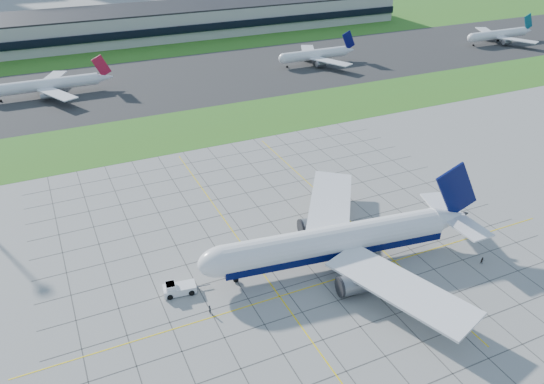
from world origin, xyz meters
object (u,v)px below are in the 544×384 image
object	(u,v)px
pushback_tug	(178,288)
distant_jet_1	(48,85)
distant_jet_2	(316,55)
distant_jet_3	(499,34)
crew_near	(210,309)
crew_far	(482,261)
airliner	(336,241)

from	to	relation	value
pushback_tug	distant_jet_1	distance (m)	140.03
distant_jet_2	distant_jet_3	size ratio (longest dim) A/B	0.99
pushback_tug	distant_jet_3	size ratio (longest dim) A/B	0.22
distant_jet_2	pushback_tug	bearing A→B (deg)	-128.25
crew_near	distant_jet_3	xyz separation A→B (m)	(212.15, 137.54, 3.52)
distant_jet_3	crew_far	bearing A→B (deg)	-136.07
airliner	pushback_tug	size ratio (longest dim) A/B	6.71
pushback_tug	crew_far	size ratio (longest dim) A/B	5.74
pushback_tug	distant_jet_2	size ratio (longest dim) A/B	0.23
pushback_tug	distant_jet_2	xyz separation A→B (m)	(106.03, 134.52, 3.31)
distant_jet_1	pushback_tug	bearing A→B (deg)	-84.76
distant_jet_1	distant_jet_2	bearing A→B (deg)	-2.35
crew_near	distant_jet_1	bearing A→B (deg)	18.58
distant_jet_1	distant_jet_2	xyz separation A→B (m)	(118.81, -4.88, -0.00)
crew_near	distant_jet_3	size ratio (longest dim) A/B	0.04
distant_jet_1	crew_far	bearing A→B (deg)	-64.36
crew_far	distant_jet_2	bearing A→B (deg)	91.59
distant_jet_3	distant_jet_2	bearing A→B (deg)	177.21
crew_far	distant_jet_2	distance (m)	158.90
airliner	distant_jet_3	distance (m)	225.79
pushback_tug	distant_jet_2	bearing A→B (deg)	59.11
distant_jet_1	distant_jet_2	size ratio (longest dim) A/B	1.07
crew_near	distant_jet_1	xyz separation A→B (m)	(-16.70, 147.78, 3.53)
airliner	distant_jet_2	distance (m)	156.50
crew_far	distant_jet_1	bearing A→B (deg)	132.96
airliner	distant_jet_3	size ratio (longest dim) A/B	1.51
distant_jet_3	airliner	bearing A→B (deg)	-143.73
distant_jet_2	distant_jet_3	distance (m)	110.17
crew_near	distant_jet_2	bearing A→B (deg)	-23.42
distant_jet_3	pushback_tug	bearing A→B (deg)	-149.13
crew_far	distant_jet_2	world-z (taller)	distant_jet_2
distant_jet_2	distant_jet_3	bearing A→B (deg)	-2.79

